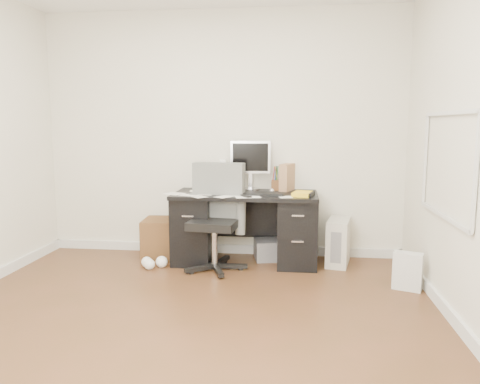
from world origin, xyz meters
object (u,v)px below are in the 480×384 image
(lcd_monitor, at_px, (250,165))
(wicker_basket, at_px, (164,238))
(pc_tower, at_px, (338,242))
(desk, at_px, (245,226))
(office_chair, at_px, (214,218))
(keyboard, at_px, (261,194))

(lcd_monitor, relative_size, wicker_basket, 1.27)
(lcd_monitor, xyz_separation_m, pc_tower, (0.95, -0.16, -0.78))
(desk, relative_size, lcd_monitor, 2.74)
(desk, height_order, office_chair, office_chair)
(lcd_monitor, distance_m, wicker_basket, 1.25)
(office_chair, bearing_deg, keyboard, 26.89)
(desk, distance_m, office_chair, 0.43)
(pc_tower, bearing_deg, office_chair, -153.17)
(office_chair, bearing_deg, lcd_monitor, 65.49)
(pc_tower, xyz_separation_m, wicker_basket, (-1.90, 0.02, -0.02))
(keyboard, distance_m, pc_tower, 0.98)
(office_chair, relative_size, wicker_basket, 2.50)
(keyboard, bearing_deg, desk, 147.95)
(desk, bearing_deg, keyboard, -36.26)
(pc_tower, bearing_deg, keyboard, -155.83)
(lcd_monitor, distance_m, pc_tower, 1.24)
(office_chair, bearing_deg, desk, 52.97)
(desk, height_order, pc_tower, desk)
(office_chair, distance_m, wicker_basket, 0.81)
(desk, xyz_separation_m, pc_tower, (0.98, 0.06, -0.16))
(keyboard, height_order, office_chair, office_chair)
(wicker_basket, bearing_deg, office_chair, -30.76)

